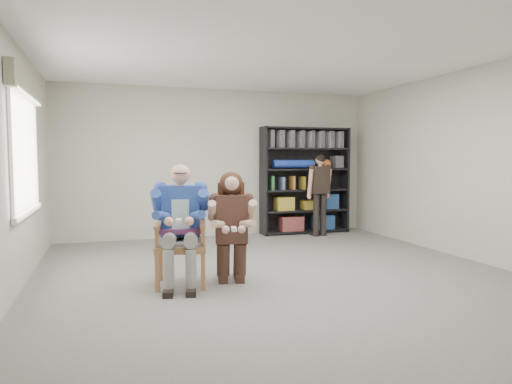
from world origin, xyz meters
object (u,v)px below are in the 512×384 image
object	(u,v)px
standing_man	(320,195)
armchair	(181,239)
bookshelf	(305,180)
kneeling_woman	(232,229)
seated_man	(181,225)

from	to	relation	value
standing_man	armchair	bearing A→B (deg)	-149.86
bookshelf	standing_man	world-z (taller)	bookshelf
kneeling_woman	bookshelf	world-z (taller)	bookshelf
kneeling_woman	standing_man	size ratio (longest dim) A/B	0.84
seated_man	bookshelf	distance (m)	4.25
seated_man	bookshelf	size ratio (longest dim) A/B	0.68
seated_man	standing_man	size ratio (longest dim) A/B	0.91
bookshelf	standing_man	bearing A→B (deg)	-75.07
armchair	kneeling_woman	size ratio (longest dim) A/B	0.84
seated_man	bookshelf	bearing A→B (deg)	57.36
armchair	seated_man	xyz separation A→B (m)	(0.00, 0.00, 0.17)
seated_man	standing_man	world-z (taller)	standing_man
kneeling_woman	standing_man	distance (m)	3.69
seated_man	standing_man	bearing A→B (deg)	51.86
bookshelf	armchair	bearing A→B (deg)	-133.98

